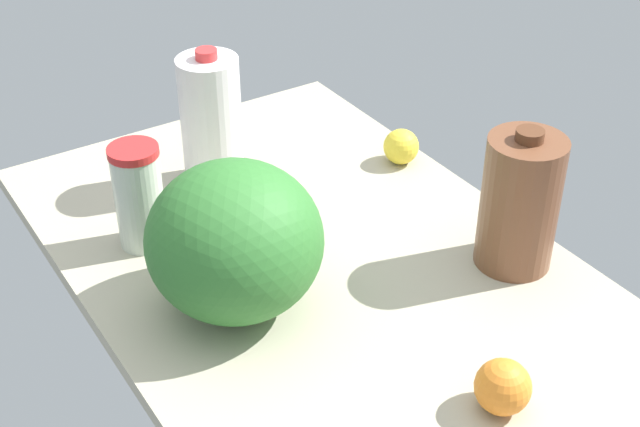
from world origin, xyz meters
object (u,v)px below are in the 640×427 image
Objects in this scene: milk_jug at (211,122)px; chocolate_milk_jug at (520,203)px; watermelon at (235,241)px; orange_beside_bowl at (503,387)px; tumbler_cup at (139,196)px; lemon_loose at (401,147)px.

chocolate_milk_jug is at bearing -149.02° from milk_jug.
milk_jug is 38.40cm from watermelon.
milk_jug reaches higher than orange_beside_bowl.
tumbler_cup is 0.76× the size of chocolate_milk_jug.
lemon_loose is at bearing -6.28° from chocolate_milk_jug.
orange_beside_bowl is at bearing -158.06° from tumbler_cup.
watermelon reaches higher than orange_beside_bowl.
chocolate_milk_jug reaches higher than watermelon.
chocolate_milk_jug is at bearing -108.56° from watermelon.
lemon_loose is at bearing -112.06° from milk_jug.
orange_beside_bowl is (-61.11, 28.94, 0.41)cm from lemon_loose.
lemon_loose is 0.90× the size of orange_beside_bowl.
tumbler_cup is 23.43cm from milk_jug.
tumbler_cup is at bearing 52.34° from chocolate_milk_jug.
milk_jug is at bearing -21.80° from watermelon.
chocolate_milk_jug is 3.17× the size of orange_beside_bowl.
watermelon is (-35.65, 14.26, -0.45)cm from milk_jug.
tumbler_cup is at bearing 120.44° from milk_jug.
tumbler_cup is at bearing 13.50° from watermelon.
watermelon is at bearing 114.00° from lemon_loose.
milk_jug reaches higher than lemon_loose.
orange_beside_bowl is at bearing -153.37° from watermelon.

